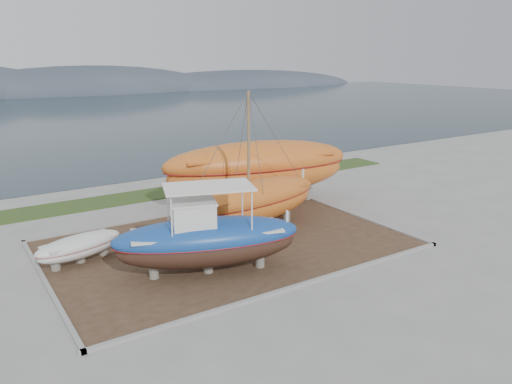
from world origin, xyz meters
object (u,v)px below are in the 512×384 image
blue_caique (207,230)px  orange_bare_hull (258,174)px  white_dinghy (80,249)px  orange_sailboat (255,163)px

blue_caique → orange_bare_hull: orange_bare_hull is taller
blue_caique → white_dinghy: 6.57m
orange_sailboat → orange_bare_hull: orange_sailboat is taller
blue_caique → orange_sailboat: 6.33m
blue_caique → orange_bare_hull: (7.81, 7.73, 0.03)m
orange_sailboat → blue_caique: bearing=-153.2°
orange_sailboat → orange_bare_hull: (2.94, 4.16, -1.85)m
orange_bare_hull → blue_caique: bearing=-123.9°
blue_caique → orange_bare_hull: 10.99m
orange_sailboat → orange_bare_hull: 5.42m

